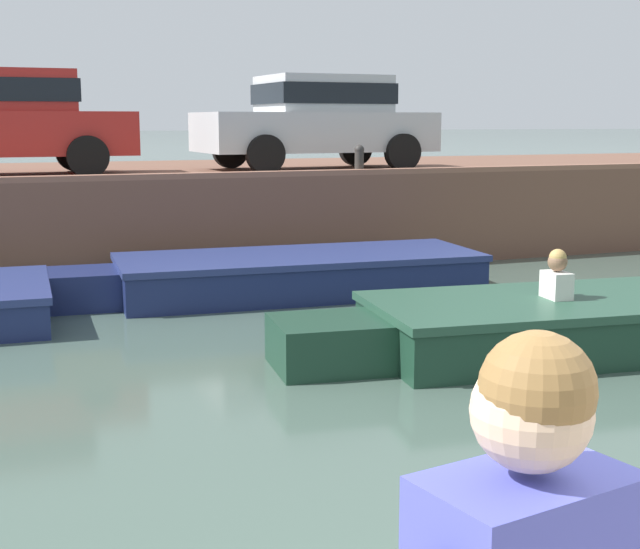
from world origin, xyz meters
TOP-DOWN VIEW (x-y plane):
  - ground_plane at (0.00, 5.35)m, footprint 400.00×400.00m
  - far_quay_wall at (0.00, 13.70)m, footprint 60.00×6.00m
  - far_wall_coping at (0.00, 10.82)m, footprint 60.00×0.24m
  - boat_moored_central_navy at (1.40, 9.18)m, footprint 5.65×2.06m
  - motorboat_passing at (3.48, 5.43)m, footprint 6.31×2.29m
  - car_centre_silver at (3.16, 12.48)m, footprint 3.90×2.09m
  - mooring_bollard_east at (3.26, 10.95)m, footprint 0.15×0.15m

SIDE VIEW (x-z plane):
  - ground_plane at x=0.00m, z-range 0.00..0.00m
  - boat_moored_central_navy at x=1.40m, z-range 0.00..0.53m
  - motorboat_passing at x=3.48m, z-range -0.24..0.78m
  - far_quay_wall at x=0.00m, z-range 0.00..1.43m
  - far_wall_coping at x=0.00m, z-range 1.43..1.51m
  - mooring_bollard_east at x=3.26m, z-range 1.45..1.89m
  - car_centre_silver at x=3.16m, z-range 1.51..3.05m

